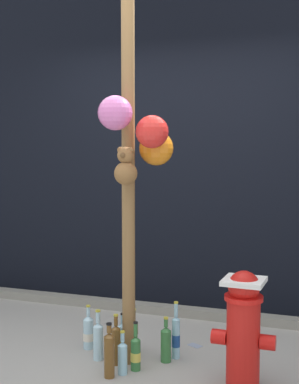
% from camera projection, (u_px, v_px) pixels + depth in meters
% --- Properties ---
extents(ground_plane, '(14.00, 14.00, 0.00)m').
position_uv_depth(ground_plane, '(113.00, 374.00, 3.50)').
color(ground_plane, '#9E9B93').
extents(building_wall, '(10.00, 0.20, 3.02)m').
position_uv_depth(building_wall, '(182.00, 146.00, 4.98)').
color(building_wall, black).
rests_on(building_wall, ground_plane).
extents(curb_strip, '(8.00, 0.12, 0.08)m').
position_uv_depth(curb_strip, '(170.00, 310.00, 4.73)').
color(curb_strip, gray).
rests_on(curb_strip, ground_plane).
extents(memorial_post, '(0.53, 0.48, 2.90)m').
position_uv_depth(memorial_post, '(134.00, 115.00, 3.49)').
color(memorial_post, olive).
rests_on(memorial_post, ground_plane).
extents(fire_hydrant, '(0.40, 0.26, 0.74)m').
position_uv_depth(fire_hydrant, '(243.00, 327.00, 3.27)').
color(fire_hydrant, red).
rests_on(fire_hydrant, ground_plane).
extents(bottle_0, '(0.07, 0.07, 0.33)m').
position_uv_depth(bottle_0, '(134.00, 336.00, 3.86)').
color(bottle_0, brown).
rests_on(bottle_0, ground_plane).
extents(bottle_1, '(0.06, 0.06, 0.32)m').
position_uv_depth(bottle_1, '(122.00, 339.00, 3.78)').
color(bottle_1, '#93CCE0').
rests_on(bottle_1, ground_plane).
extents(bottle_2, '(0.07, 0.07, 0.36)m').
position_uv_depth(bottle_2, '(98.00, 340.00, 3.72)').
color(bottle_2, '#B2DBEA').
rests_on(bottle_2, ground_plane).
extents(bottle_3, '(0.07, 0.07, 0.32)m').
position_uv_depth(bottle_3, '(166.00, 343.00, 3.68)').
color(bottle_3, '#337038').
rests_on(bottle_3, ground_plane).
extents(bottle_4, '(0.06, 0.06, 0.41)m').
position_uv_depth(bottle_4, '(176.00, 336.00, 3.74)').
color(bottle_4, '#93CCE0').
rests_on(bottle_4, ground_plane).
extents(bottle_5, '(0.07, 0.07, 0.36)m').
position_uv_depth(bottle_5, '(110.00, 354.00, 3.43)').
color(bottle_5, brown).
rests_on(bottle_5, ground_plane).
extents(bottle_6, '(0.07, 0.07, 0.33)m').
position_uv_depth(bottle_6, '(136.00, 353.00, 3.54)').
color(bottle_6, '#337038').
rests_on(bottle_6, ground_plane).
extents(bottle_7, '(0.06, 0.06, 0.29)m').
position_uv_depth(bottle_7, '(123.00, 357.00, 3.48)').
color(bottle_7, '#93CCE0').
rests_on(bottle_7, ground_plane).
extents(bottle_8, '(0.06, 0.06, 0.36)m').
position_uv_depth(bottle_8, '(116.00, 344.00, 3.63)').
color(bottle_8, brown).
rests_on(bottle_8, ground_plane).
extents(bottle_9, '(0.08, 0.08, 0.33)m').
position_uv_depth(bottle_9, '(88.00, 332.00, 3.93)').
color(bottle_9, '#B2DBEA').
rests_on(bottle_9, ground_plane).
extents(litter_2, '(0.12, 0.11, 0.01)m').
position_uv_depth(litter_2, '(195.00, 345.00, 3.99)').
color(litter_2, '#8C99B2').
rests_on(litter_2, ground_plane).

